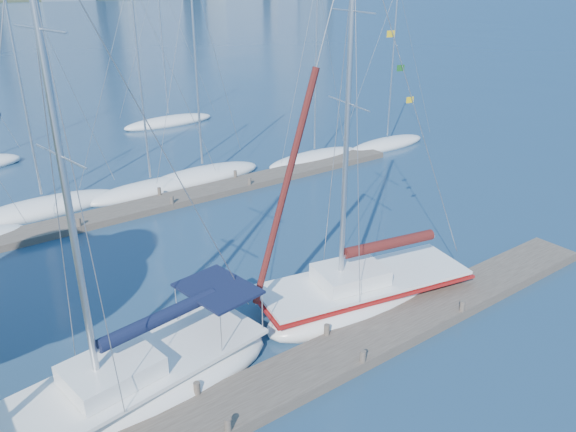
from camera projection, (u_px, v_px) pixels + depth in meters
ground at (344, 357)px, 18.86m from camera, size 700.00×700.00×0.00m
near_dock at (344, 352)px, 18.78m from camera, size 26.00×2.00×0.40m
far_dock at (182, 198)px, 31.71m from camera, size 30.00×1.80×0.36m
sailboat_navy at (132, 370)px, 16.65m from camera, size 9.49×4.32×14.15m
sailboat_maroon at (364, 278)px, 21.62m from camera, size 9.41×4.66×14.17m
bg_boat_1 at (44, 207)px, 30.18m from camera, size 8.19×2.62×14.77m
bg_boat_2 at (152, 189)px, 32.92m from camera, size 8.12×3.92×12.10m
bg_boat_3 at (203, 176)px, 34.89m from camera, size 8.15×5.03×13.12m
bg_boat_4 at (314, 158)px, 38.44m from camera, size 7.68×4.05×12.10m
bg_boat_5 at (387, 144)px, 41.55m from camera, size 7.38×4.14×11.54m
bg_boat_7 at (169, 122)px, 47.70m from camera, size 8.25×4.22×12.31m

